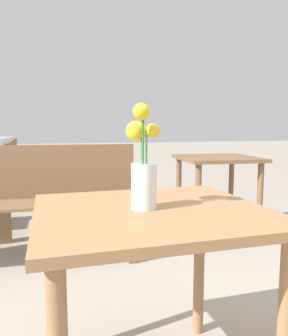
% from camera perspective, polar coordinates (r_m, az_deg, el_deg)
% --- Properties ---
extents(table_front, '(0.78, 0.70, 0.70)m').
position_cam_1_polar(table_front, '(1.17, 1.31, -12.56)').
color(table_front, '#9E7047').
rests_on(table_front, ground_plane).
extents(flower_vase, '(0.11, 0.13, 0.35)m').
position_cam_1_polar(flower_vase, '(1.10, -0.16, -0.81)').
color(flower_vase, silver).
rests_on(flower_vase, table_front).
extents(bench_near, '(1.73, 0.48, 0.85)m').
position_cam_1_polar(bench_near, '(2.55, -20.84, -5.03)').
color(bench_near, brown).
rests_on(bench_near, ground_plane).
extents(bench_far, '(0.45, 1.85, 0.85)m').
position_cam_1_polar(bench_far, '(3.84, -23.00, -1.10)').
color(bench_far, brown).
rests_on(bench_far, ground_plane).
extents(table_back, '(0.73, 0.73, 0.72)m').
position_cam_1_polar(table_back, '(3.00, 12.58, -0.69)').
color(table_back, brown).
rests_on(table_back, ground_plane).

